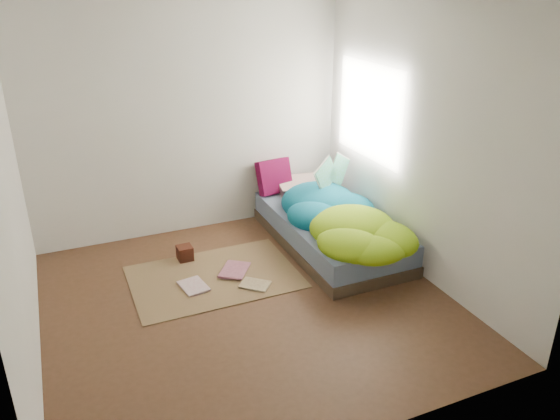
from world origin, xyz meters
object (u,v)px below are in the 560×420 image
object	(u,v)px
open_book	(333,164)
wooden_box	(185,253)
pillow_magenta	(274,176)
bed	(330,231)
floor_book_a	(183,290)
floor_book_b	(223,269)

from	to	relation	value
open_book	wooden_box	distance (m)	1.86
pillow_magenta	wooden_box	size ratio (longest dim) A/B	2.68
bed	wooden_box	bearing A→B (deg)	169.53
floor_book_a	floor_book_b	size ratio (longest dim) A/B	0.90
open_book	pillow_magenta	bearing A→B (deg)	101.09
pillow_magenta	floor_book_b	bearing A→B (deg)	-142.34
bed	floor_book_a	bearing A→B (deg)	-169.97
open_book	wooden_box	bearing A→B (deg)	155.05
bed	wooden_box	xyz separation A→B (m)	(-1.54, 0.29, -0.08)
wooden_box	floor_book_a	xyz separation A→B (m)	(-0.18, -0.59, -0.06)
bed	wooden_box	world-z (taller)	bed
wooden_box	pillow_magenta	bearing A→B (deg)	25.75
bed	floor_book_a	size ratio (longest dim) A/B	6.58
bed	floor_book_a	xyz separation A→B (m)	(-1.72, -0.30, -0.14)
floor_book_b	floor_book_a	bearing A→B (deg)	-118.87
pillow_magenta	wooden_box	distance (m)	1.48
open_book	floor_book_b	xyz separation A→B (m)	(-1.42, -0.37, -0.80)
bed	floor_book_b	world-z (taller)	bed
bed	floor_book_b	bearing A→B (deg)	-175.99
floor_book_b	wooden_box	bearing A→B (deg)	163.38
wooden_box	floor_book_a	size ratio (longest dim) A/B	0.49
open_book	wooden_box	size ratio (longest dim) A/B	3.35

